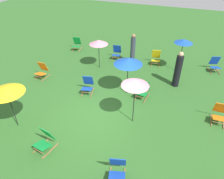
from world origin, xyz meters
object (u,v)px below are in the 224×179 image
at_px(deckchair_9, 88,85).
at_px(umbrella_3, 99,42).
at_px(umbrella_2, 135,83).
at_px(deckchair_2, 156,58).
at_px(person_0, 133,50).
at_px(umbrella_4, 6,90).
at_px(deckchair_8, 143,90).
at_px(deckchair_7, 45,140).
at_px(deckchair_3, 77,44).
at_px(deckchair_5, 219,114).
at_px(deckchair_11, 215,65).
at_px(deckchair_6, 117,170).
at_px(umbrella_0, 128,61).
at_px(person_1, 178,70).
at_px(deckchair_1, 42,71).
at_px(deckchair_4, 117,53).
at_px(umbrella_1, 184,41).

bearing_deg(deckchair_9, umbrella_3, 88.44).
relative_size(umbrella_2, umbrella_3, 1.18).
bearing_deg(umbrella_3, deckchair_2, 28.72).
bearing_deg(person_0, umbrella_4, -43.31).
bearing_deg(deckchair_8, deckchair_9, -161.64).
xyz_separation_m(deckchair_8, umbrella_4, (-4.08, -3.56, 1.31)).
height_order(deckchair_7, umbrella_4, umbrella_4).
xyz_separation_m(deckchair_7, umbrella_2, (2.40, 2.35, 1.44)).
bearing_deg(deckchair_9, deckchair_8, -0.39).
height_order(deckchair_3, deckchair_7, same).
relative_size(deckchair_5, deckchair_7, 1.00).
bearing_deg(deckchair_11, deckchair_2, 168.17).
xyz_separation_m(deckchair_6, umbrella_2, (-0.26, 2.56, 1.44)).
distance_m(umbrella_0, umbrella_4, 4.89).
height_order(person_0, person_1, person_1).
bearing_deg(umbrella_4, deckchair_2, 60.51).
bearing_deg(deckchair_9, person_1, 15.70).
bearing_deg(umbrella_0, umbrella_2, -65.73).
bearing_deg(deckchair_1, deckchair_8, 2.89).
bearing_deg(person_1, umbrella_0, -44.82).
bearing_deg(deckchair_3, person_1, -30.14).
relative_size(umbrella_2, umbrella_4, 1.07).
bearing_deg(person_0, deckchair_4, -127.13).
bearing_deg(deckchair_7, deckchair_9, 103.50).
distance_m(umbrella_0, person_1, 2.67).
distance_m(deckchair_6, umbrella_1, 7.54).
height_order(deckchair_6, deckchair_8, same).
relative_size(deckchair_3, umbrella_4, 0.46).
bearing_deg(deckchair_7, person_0, 93.13).
bearing_deg(deckchair_4, umbrella_0, -72.07).
bearing_deg(umbrella_2, deckchair_1, 163.55).
relative_size(deckchair_3, deckchair_11, 0.97).
distance_m(deckchair_7, umbrella_2, 3.66).
distance_m(deckchair_1, umbrella_3, 3.35).
height_order(deckchair_2, umbrella_4, umbrella_4).
relative_size(deckchair_5, umbrella_0, 0.46).
relative_size(deckchair_11, umbrella_4, 0.48).
height_order(deckchair_9, person_1, person_1).
relative_size(deckchair_4, deckchair_7, 1.00).
bearing_deg(umbrella_0, umbrella_3, 140.04).
bearing_deg(deckchair_9, deckchair_7, -99.78).
bearing_deg(deckchair_3, umbrella_4, -91.60).
bearing_deg(umbrella_3, umbrella_1, 15.02).
relative_size(umbrella_3, person_1, 0.91).
relative_size(deckchair_4, deckchair_6, 0.97).
height_order(umbrella_0, umbrella_1, umbrella_1).
xyz_separation_m(deckchair_1, deckchair_5, (8.58, -0.40, 0.00)).
bearing_deg(umbrella_2, deckchair_3, 135.13).
bearing_deg(person_1, deckchair_7, -23.54).
xyz_separation_m(deckchair_2, umbrella_4, (-3.99, -7.06, 1.31)).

